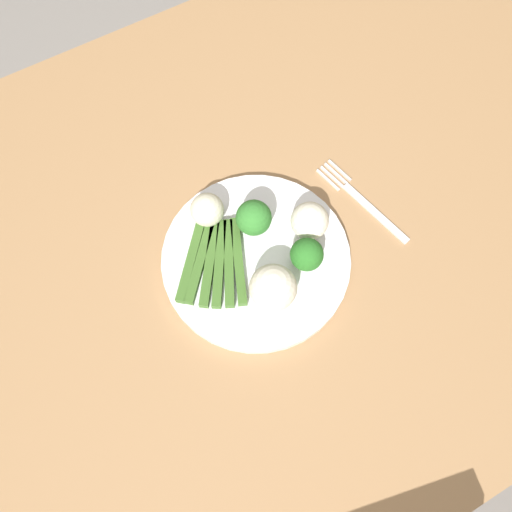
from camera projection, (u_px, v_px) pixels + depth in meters
name	position (u px, v px, depth m)	size (l,w,h in m)	color
ground_plane	(246.00, 354.00, 1.44)	(6.00, 6.00, 0.02)	gray
dining_table	(240.00, 268.00, 0.85)	(1.35, 0.86, 0.73)	#9E754C
plate	(256.00, 259.00, 0.74)	(0.25, 0.25, 0.01)	white
asparagus_bundle	(215.00, 261.00, 0.72)	(0.13, 0.14, 0.01)	#3D6626
broccoli_right	(252.00, 215.00, 0.72)	(0.05, 0.05, 0.06)	#609E3D
broccoli_front	(307.00, 255.00, 0.70)	(0.04, 0.04, 0.05)	#568E33
cauliflower_front_left	(274.00, 288.00, 0.68)	(0.06, 0.06, 0.06)	silver
cauliflower_near_center	(310.00, 221.00, 0.72)	(0.05, 0.05, 0.05)	silver
cauliflower_mid	(207.00, 210.00, 0.73)	(0.05, 0.05, 0.05)	beige
fork	(362.00, 201.00, 0.78)	(0.05, 0.17, 0.00)	silver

